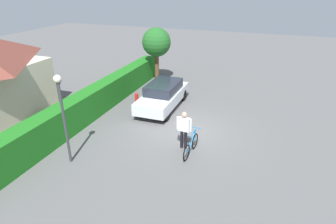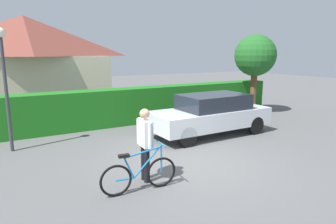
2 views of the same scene
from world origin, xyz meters
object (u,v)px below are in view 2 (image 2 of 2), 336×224
at_px(bicycle, 140,174).
at_px(street_lamp, 4,71).
at_px(parked_car_near, 211,114).
at_px(fire_hydrant, 180,117).
at_px(tree_kerbside, 255,56).
at_px(person_rider, 145,139).

relative_size(bicycle, street_lamp, 0.47).
bearing_deg(parked_car_near, fire_hydrant, 103.66).
height_order(tree_kerbside, fire_hydrant, tree_kerbside).
distance_m(tree_kerbside, fire_hydrant, 5.13).
distance_m(person_rider, fire_hydrant, 5.13).
bearing_deg(bicycle, fire_hydrant, 48.92).
height_order(parked_car_near, street_lamp, street_lamp).
distance_m(bicycle, street_lamp, 5.20).
bearing_deg(fire_hydrant, bicycle, -131.08).
height_order(person_rider, street_lamp, street_lamp).
distance_m(parked_car_near, person_rider, 4.42).
xyz_separation_m(street_lamp, fire_hydrant, (5.87, -0.05, -1.94)).
xyz_separation_m(street_lamp, tree_kerbside, (10.41, 0.57, 0.36)).
bearing_deg(person_rider, tree_kerbside, 29.39).
xyz_separation_m(person_rider, fire_hydrant, (3.36, 3.83, -0.57)).
relative_size(bicycle, tree_kerbside, 0.45).
relative_size(street_lamp, fire_hydrant, 4.39).
bearing_deg(tree_kerbside, street_lamp, -176.85).
xyz_separation_m(person_rider, street_lamp, (-2.51, 3.88, 1.37)).
distance_m(parked_car_near, bicycle, 4.93).
bearing_deg(street_lamp, bicycle, -63.16).
bearing_deg(fire_hydrant, tree_kerbside, 7.81).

